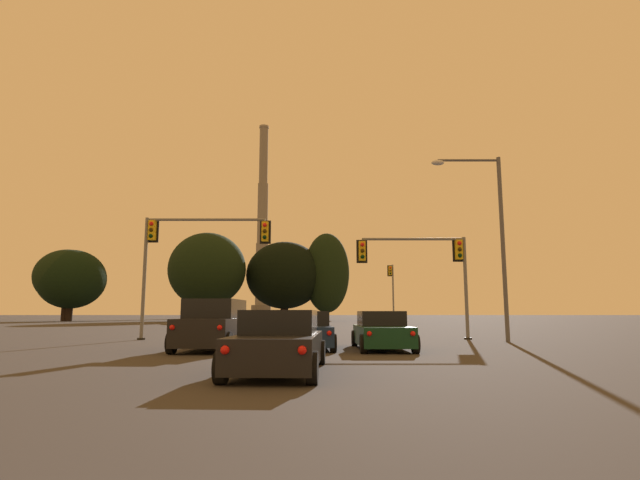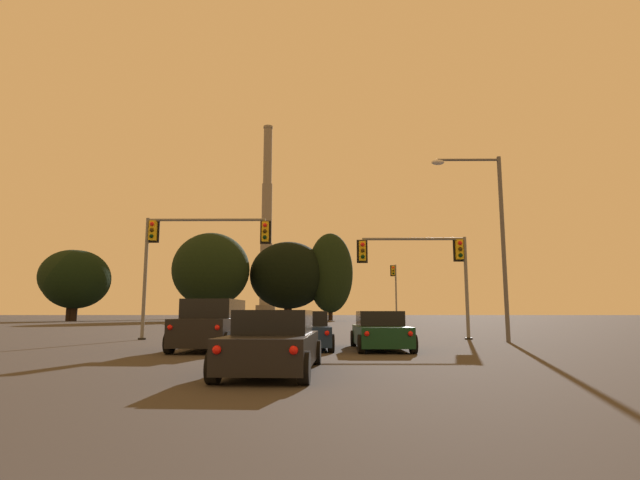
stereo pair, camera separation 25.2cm
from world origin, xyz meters
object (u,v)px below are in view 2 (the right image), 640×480
sedan_right_lane_front (380,331)px  traffic_light_overhead_right (428,260)px  traffic_light_overhead_left (188,245)px  street_lamp (492,226)px  traffic_light_far_right (395,286)px  sedan_center_lane_second (274,343)px  smokestack (266,240)px  sedan_center_lane_front (306,331)px  suv_left_lane_front (213,325)px

sedan_right_lane_front → traffic_light_overhead_right: bearing=64.0°
traffic_light_overhead_left → traffic_light_overhead_right: bearing=1.9°
sedan_right_lane_front → street_lamp: bearing=37.5°
sedan_right_lane_front → traffic_light_overhead_left: (-9.26, 6.66, 4.21)m
sedan_right_lane_front → traffic_light_far_right: (5.77, 37.05, 3.73)m
sedan_center_lane_second → smokestack: size_ratio=0.08×
sedan_center_lane_second → traffic_light_overhead_right: traffic_light_overhead_right is taller
sedan_right_lane_front → sedan_center_lane_second: same height
traffic_light_overhead_right → street_lamp: (2.63, -2.39, 1.39)m
traffic_light_overhead_right → smokestack: bearing=100.5°
traffic_light_far_right → traffic_light_overhead_right: 30.06m
sedan_center_lane_front → traffic_light_overhead_left: bearing=133.7°
traffic_light_overhead_left → smokestack: (-11.23, 128.89, 19.12)m
sedan_center_lane_second → traffic_light_far_right: 45.43m
traffic_light_overhead_left → street_lamp: bearing=-7.4°
suv_left_lane_front → traffic_light_overhead_right: 12.53m
suv_left_lane_front → sedan_right_lane_front: bearing=5.0°
sedan_center_lane_second → traffic_light_far_right: traffic_light_far_right is taller
sedan_center_lane_second → traffic_light_overhead_right: bearing=67.9°
smokestack → street_lamp: bearing=-78.6°
sedan_center_lane_front → sedan_right_lane_front: (2.82, -0.45, 0.00)m
suv_left_lane_front → smokestack: 138.54m
sedan_center_lane_front → traffic_light_overhead_left: size_ratio=0.71×
traffic_light_far_right → traffic_light_overhead_left: size_ratio=1.01×
suv_left_lane_front → street_lamp: 13.99m
sedan_right_lane_front → sedan_center_lane_second: size_ratio=0.99×
sedan_center_lane_front → street_lamp: bearing=23.4°
street_lamp → traffic_light_overhead_left: bearing=172.6°
suv_left_lane_front → traffic_light_overhead_left: 8.56m
traffic_light_far_right → street_lamp: bearing=-89.6°
sedan_center_lane_front → traffic_light_overhead_left: 9.88m
sedan_center_lane_front → street_lamp: size_ratio=0.53×
sedan_right_lane_front → traffic_light_far_right: bearing=80.5°
smokestack → traffic_light_overhead_left: bearing=-85.0°
traffic_light_overhead_left → street_lamp: street_lamp is taller
sedan_center_lane_front → traffic_light_overhead_left: (-6.43, 6.21, 4.21)m
sedan_center_lane_front → sedan_center_lane_second: 7.79m
sedan_right_lane_front → traffic_light_far_right: traffic_light_far_right is taller
traffic_light_far_right → traffic_light_overhead_left: (-15.02, -30.39, 0.48)m
sedan_center_lane_front → traffic_light_far_right: (8.59, 36.60, 3.73)m
traffic_light_far_right → sedan_center_lane_second: bearing=-101.5°
suv_left_lane_front → sedan_center_lane_second: 7.63m
sedan_center_lane_second → traffic_light_overhead_left: size_ratio=0.71×
sedan_center_lane_front → sedan_right_lane_front: same height
sedan_center_lane_second → traffic_light_overhead_left: (-5.99, 13.98, 4.21)m
suv_left_lane_front → smokestack: bearing=98.3°
smokestack → sedan_center_lane_front: bearing=-82.6°
smokestack → traffic_light_overhead_right: bearing=-79.5°
suv_left_lane_front → traffic_light_overhead_left: traffic_light_overhead_left is taller
sedan_center_lane_front → sedan_right_lane_front: 2.86m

